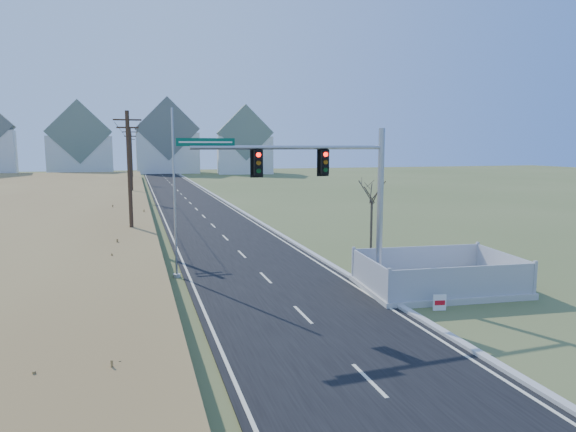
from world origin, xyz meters
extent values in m
plane|color=#4F5B2C|center=(0.00, 0.00, 0.00)|extent=(260.00, 260.00, 0.00)
cube|color=black|center=(0.00, 50.00, 0.03)|extent=(8.00, 180.00, 0.06)
cube|color=#B2AFA8|center=(4.15, 50.00, 0.09)|extent=(0.30, 180.00, 0.18)
cylinder|color=#422D1E|center=(-6.50, 15.00, 4.50)|extent=(0.26, 0.26, 9.00)
cube|color=#422D1E|center=(-6.50, 15.00, 8.40)|extent=(1.80, 0.10, 0.10)
cube|color=#422D1E|center=(-6.50, 15.00, 7.90)|extent=(1.40, 0.10, 0.10)
cylinder|color=#422D1E|center=(-6.50, 45.00, 4.50)|extent=(0.26, 0.26, 9.00)
cube|color=#422D1E|center=(-6.50, 45.00, 8.40)|extent=(1.80, 0.10, 0.10)
cube|color=#422D1E|center=(-6.50, 45.00, 7.90)|extent=(1.40, 0.10, 0.10)
cylinder|color=#422D1E|center=(-6.50, 75.00, 4.50)|extent=(0.26, 0.26, 9.00)
cube|color=#422D1E|center=(-6.50, 75.00, 8.40)|extent=(1.80, 0.10, 0.10)
cube|color=#422D1E|center=(-6.50, 75.00, 7.90)|extent=(1.40, 0.10, 0.10)
cube|color=silver|center=(-18.00, 108.00, 4.50)|extent=(14.66, 10.95, 9.00)
cube|color=slate|center=(-18.00, 108.00, 9.90)|extent=(14.93, 11.17, 14.26)
cube|color=silver|center=(2.00, 112.00, 5.00)|extent=(15.00, 10.00, 10.00)
cube|color=slate|center=(2.00, 112.00, 10.90)|extent=(15.27, 10.20, 15.27)
cube|color=silver|center=(20.00, 104.00, 4.50)|extent=(13.87, 10.31, 9.00)
cube|color=slate|center=(20.00, 104.00, 9.90)|extent=(14.12, 10.51, 13.24)
cylinder|color=#9EA0A5|center=(4.50, 0.42, 0.11)|extent=(0.64, 0.64, 0.21)
cylinder|color=#9EA0A5|center=(4.50, 0.42, 3.74)|extent=(0.28, 0.28, 7.49)
cylinder|color=#9EA0A5|center=(0.22, 0.26, 6.63)|extent=(8.56, 0.50, 0.17)
cube|color=black|center=(1.72, 0.32, 6.01)|extent=(0.35, 0.29, 1.05)
cube|color=black|center=(-1.27, 0.20, 6.01)|extent=(0.35, 0.29, 1.05)
cube|color=#04533C|center=(-3.41, 0.12, 6.85)|extent=(2.35, 0.13, 0.32)
cube|color=#B7B5AD|center=(7.26, -0.21, 0.14)|extent=(7.49, 5.44, 0.27)
cube|color=#9C9CA0|center=(7.06, -2.46, 0.95)|extent=(6.76, 0.69, 1.36)
cube|color=#9C9CA0|center=(7.47, 2.04, 0.95)|extent=(6.76, 0.69, 1.36)
cube|color=#9C9CA0|center=(3.88, 0.09, 0.95)|extent=(0.49, 4.51, 1.36)
cube|color=#9C9CA0|center=(10.64, -0.52, 0.95)|extent=(0.49, 4.51, 1.36)
cube|color=white|center=(5.55, -3.00, 0.35)|extent=(0.54, 0.16, 0.67)
cube|color=red|center=(5.54, -3.03, 0.35)|extent=(0.42, 0.11, 0.19)
cylinder|color=#B7B5AD|center=(-4.30, 5.67, 0.09)|extent=(0.39, 0.39, 0.17)
cylinder|color=#9EA0A5|center=(-4.30, 5.67, 4.29)|extent=(0.11, 0.11, 8.58)
cylinder|color=#4C3F33|center=(8.01, 8.45, 1.64)|extent=(0.15, 0.15, 3.28)
camera|label=1|loc=(-6.21, -20.62, 6.69)|focal=32.00mm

